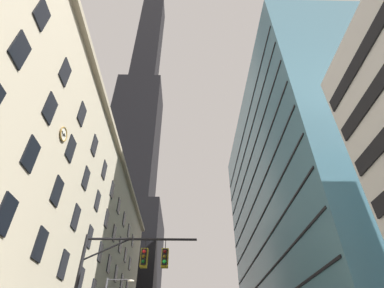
{
  "coord_description": "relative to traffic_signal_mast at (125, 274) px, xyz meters",
  "views": [
    {
      "loc": [
        -0.71,
        -12.67,
        1.23
      ],
      "look_at": [
        0.07,
        24.71,
        30.28
      ],
      "focal_mm": 27.26,
      "sensor_mm": 36.0,
      "label": 1
    }
  ],
  "objects": [
    {
      "name": "traffic_signal_mast",
      "position": [
        0.0,
        0.0,
        0.0
      ],
      "size": [
        6.78,
        0.63,
        7.55
      ],
      "color": "black",
      "rests_on": "sidewalk_left"
    },
    {
      "name": "dark_skyscraper",
      "position": [
        -17.79,
        73.65,
        54.36
      ],
      "size": [
        26.38,
        26.38,
        197.58
      ],
      "color": "black",
      "rests_on": "ground"
    },
    {
      "name": "station_building",
      "position": [
        -15.22,
        18.92,
        8.33
      ],
      "size": [
        17.36,
        59.42,
        27.65
      ],
      "color": "#BCAF93",
      "rests_on": "ground"
    },
    {
      "name": "glass_office_midrise",
      "position": [
        23.73,
        27.91,
        17.97
      ],
      "size": [
        17.32,
        47.33,
        46.9
      ],
      "color": "teal",
      "rests_on": "ground"
    }
  ]
}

